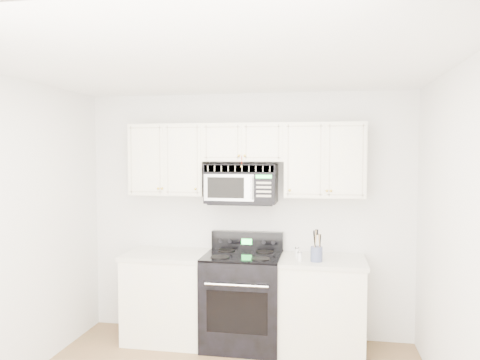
# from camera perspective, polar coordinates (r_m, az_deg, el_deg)

# --- Properties ---
(room) EXTENTS (3.51, 3.51, 2.61)m
(room) POSITION_cam_1_polar(r_m,az_deg,el_deg) (3.37, -3.92, -8.09)
(room) COLOR brown
(room) RESTS_ON ground
(base_cabinet_left) EXTENTS (0.86, 0.65, 0.92)m
(base_cabinet_left) POSITION_cam_1_polar(r_m,az_deg,el_deg) (5.15, -8.79, -14.13)
(base_cabinet_left) COLOR white
(base_cabinet_left) RESTS_ON ground
(base_cabinet_right) EXTENTS (0.86, 0.65, 0.92)m
(base_cabinet_right) POSITION_cam_1_polar(r_m,az_deg,el_deg) (4.89, 9.89, -15.08)
(base_cabinet_right) COLOR white
(base_cabinet_right) RESTS_ON ground
(range) EXTENTS (0.77, 0.70, 1.12)m
(range) POSITION_cam_1_polar(r_m,az_deg,el_deg) (4.93, 0.35, -14.20)
(range) COLOR black
(range) RESTS_ON ground
(upper_cabinets) EXTENTS (2.44, 0.37, 0.75)m
(upper_cabinets) POSITION_cam_1_polar(r_m,az_deg,el_deg) (4.86, 0.59, 2.92)
(upper_cabinets) COLOR white
(upper_cabinets) RESTS_ON ground
(microwave) EXTENTS (0.73, 0.42, 0.40)m
(microwave) POSITION_cam_1_polar(r_m,az_deg,el_deg) (4.85, 0.18, -0.41)
(microwave) COLOR black
(microwave) RESTS_ON ground
(utensil_crock) EXTENTS (0.12, 0.12, 0.31)m
(utensil_crock) POSITION_cam_1_polar(r_m,az_deg,el_deg) (4.62, 9.31, -8.79)
(utensil_crock) COLOR #404A75
(utensil_crock) RESTS_ON base_cabinet_right
(shaker_salt) EXTENTS (0.05, 0.05, 0.11)m
(shaker_salt) POSITION_cam_1_polar(r_m,az_deg,el_deg) (4.77, 6.99, -8.72)
(shaker_salt) COLOR silver
(shaker_salt) RESTS_ON base_cabinet_right
(shaker_pepper) EXTENTS (0.04, 0.04, 0.10)m
(shaker_pepper) POSITION_cam_1_polar(r_m,az_deg,el_deg) (4.60, 7.30, -9.23)
(shaker_pepper) COLOR silver
(shaker_pepper) RESTS_ON base_cabinet_right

